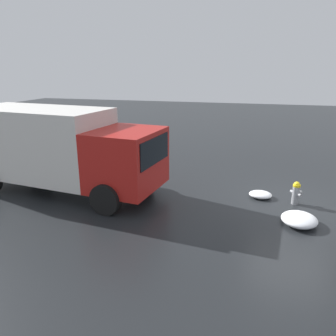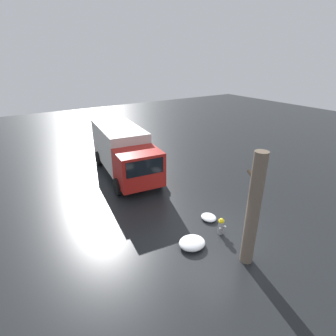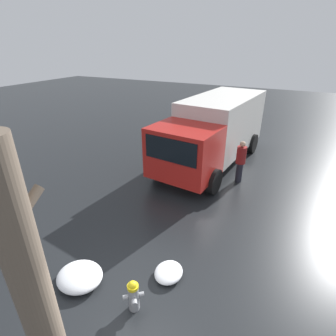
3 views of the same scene
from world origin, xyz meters
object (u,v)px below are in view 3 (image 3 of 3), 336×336
object	(u,v)px
tree_trunk	(34,294)
pedestrian	(241,160)
delivery_truck	(215,129)
fire_hydrant	(133,295)

from	to	relation	value
tree_trunk	pedestrian	distance (m)	7.94
tree_trunk	pedestrian	size ratio (longest dim) A/B	2.53
tree_trunk	pedestrian	world-z (taller)	tree_trunk
delivery_truck	fire_hydrant	bearing A→B (deg)	102.56
fire_hydrant	delivery_truck	world-z (taller)	delivery_truck
fire_hydrant	pedestrian	distance (m)	6.27
fire_hydrant	delivery_truck	xyz separation A→B (m)	(7.57, 0.79, 1.13)
tree_trunk	pedestrian	xyz separation A→B (m)	(7.80, -0.93, -1.16)
pedestrian	tree_trunk	bearing A→B (deg)	163.99
fire_hydrant	pedestrian	world-z (taller)	pedestrian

